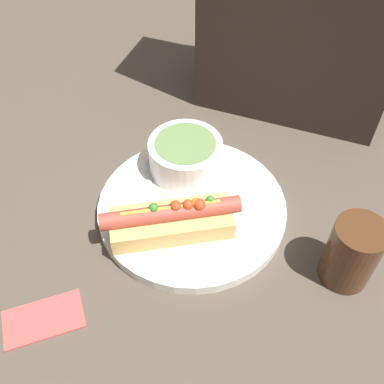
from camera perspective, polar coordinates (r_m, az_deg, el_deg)
The scene contains 7 objects.
ground_plane at distance 0.71m, azimuth 0.00°, elevation -2.48°, with size 4.00×4.00×0.00m, color #4C4238.
dinner_plate at distance 0.70m, azimuth 0.00°, elevation -2.02°, with size 0.29×0.29×0.02m.
hot_dog at distance 0.65m, azimuth -2.56°, elevation -3.51°, with size 0.19×0.14×0.06m.
soup_bowl at distance 0.72m, azimuth -0.84°, elevation 4.80°, with size 0.12×0.12×0.06m.
spoon at distance 0.73m, azimuth -5.24°, elevation 2.05°, with size 0.05×0.15×0.01m.
drinking_glass at distance 0.64m, azimuth 19.64°, elevation -7.32°, with size 0.07×0.07×0.10m.
napkin at distance 0.64m, azimuth -18.37°, elevation -15.01°, with size 0.12×0.11×0.01m.
Camera 1 is at (0.15, -0.41, 0.55)m, focal length 42.00 mm.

